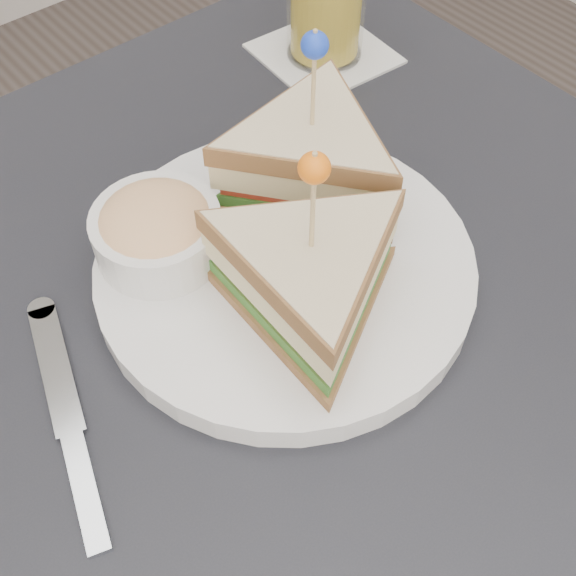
# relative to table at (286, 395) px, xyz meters

# --- Properties ---
(table) EXTENTS (0.80, 0.80, 0.75)m
(table) POSITION_rel_table_xyz_m (0.00, 0.00, 0.00)
(table) COLOR black
(table) RESTS_ON ground
(plate_meal) EXTENTS (0.33, 0.31, 0.17)m
(plate_meal) POSITION_rel_table_xyz_m (0.05, 0.05, 0.12)
(plate_meal) COLOR white
(plate_meal) RESTS_ON table
(cutlery_knife) EXTENTS (0.08, 0.20, 0.01)m
(cutlery_knife) POSITION_rel_table_xyz_m (-0.15, 0.04, 0.08)
(cutlery_knife) COLOR silver
(cutlery_knife) RESTS_ON table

